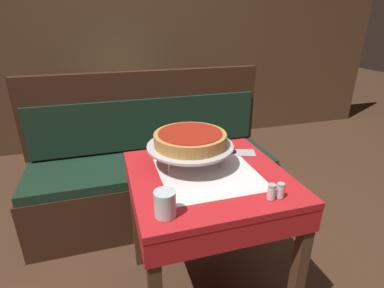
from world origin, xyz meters
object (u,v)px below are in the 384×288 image
at_px(deep_dish_pizza, 190,139).
at_px(water_glass_near, 165,204).
at_px(salt_shaker, 272,192).
at_px(pizza_pan_stand, 190,147).
at_px(booth_bench, 154,178).
at_px(dining_table_front, 208,192).
at_px(pepper_shaker, 280,190).
at_px(condiment_caddy, 113,88).
at_px(pizza_server, 231,152).
at_px(napkin_holder, 178,141).
at_px(dining_table_rear, 125,102).

bearing_deg(deep_dish_pizza, water_glass_near, -118.66).
bearing_deg(salt_shaker, pizza_pan_stand, 120.01).
distance_m(booth_bench, salt_shaker, 1.17).
distance_m(dining_table_front, pepper_shaker, 0.36).
distance_m(water_glass_near, condiment_caddy, 2.06).
height_order(pizza_server, napkin_holder, napkin_holder).
bearing_deg(booth_bench, water_glass_near, -96.56).
xyz_separation_m(dining_table_front, condiment_caddy, (-0.32, 1.81, 0.13)).
bearing_deg(dining_table_front, pizza_server, 43.48).
relative_size(dining_table_front, salt_shaker, 11.54).
bearing_deg(condiment_caddy, pizza_pan_stand, -81.07).
xyz_separation_m(dining_table_rear, water_glass_near, (-0.03, -2.04, 0.16)).
xyz_separation_m(dining_table_front, pepper_shaker, (0.20, -0.26, 0.13)).
height_order(pepper_shaker, condiment_caddy, condiment_caddy).
height_order(salt_shaker, pepper_shaker, salt_shaker).
relative_size(pizza_pan_stand, water_glass_near, 4.21).
bearing_deg(pepper_shaker, condiment_caddy, 104.14).
height_order(pizza_pan_stand, water_glass_near, pizza_pan_stand).
height_order(dining_table_front, pepper_shaker, pepper_shaker).
height_order(pizza_pan_stand, pepper_shaker, pizza_pan_stand).
relative_size(dining_table_front, napkin_holder, 7.23).
bearing_deg(deep_dish_pizza, booth_bench, 96.71).
bearing_deg(condiment_caddy, pizza_server, -72.82).
distance_m(dining_table_rear, water_glass_near, 2.04).
distance_m(dining_table_front, salt_shaker, 0.34).
height_order(pizza_pan_stand, pizza_server, pizza_pan_stand).
relative_size(booth_bench, condiment_caddy, 10.46).
xyz_separation_m(salt_shaker, napkin_holder, (-0.23, 0.57, 0.01)).
relative_size(dining_table_rear, pepper_shaker, 12.16).
distance_m(pizza_pan_stand, napkin_holder, 0.20).
height_order(pizza_pan_stand, condiment_caddy, condiment_caddy).
xyz_separation_m(booth_bench, pepper_shaker, (0.33, -1.04, 0.45)).
relative_size(dining_table_rear, deep_dish_pizza, 2.19).
relative_size(dining_table_rear, salt_shaker, 11.73).
height_order(pizza_pan_stand, napkin_holder, pizza_pan_stand).
height_order(dining_table_front, pizza_pan_stand, pizza_pan_stand).
bearing_deg(pizza_server, pepper_shaker, -87.79).
bearing_deg(water_glass_near, napkin_holder, 71.26).
bearing_deg(dining_table_front, salt_shaker, -58.37).
bearing_deg(deep_dish_pizza, pizza_server, 15.21).
bearing_deg(pepper_shaker, water_glass_near, 178.24).
distance_m(booth_bench, pizza_server, 0.80).
distance_m(booth_bench, water_glass_near, 1.13).
bearing_deg(napkin_holder, dining_table_rear, 96.22).
height_order(water_glass_near, napkin_holder, water_glass_near).
xyz_separation_m(pizza_pan_stand, pizza_server, (0.24, 0.06, -0.09)).
bearing_deg(booth_bench, pizza_pan_stand, -83.29).
distance_m(water_glass_near, pepper_shaker, 0.45).
bearing_deg(booth_bench, deep_dish_pizza, -83.29).
xyz_separation_m(pizza_pan_stand, water_glass_near, (-0.20, -0.36, -0.04)).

